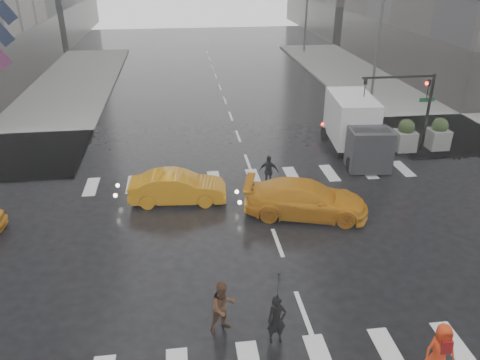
{
  "coord_description": "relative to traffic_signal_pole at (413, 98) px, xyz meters",
  "views": [
    {
      "loc": [
        -3.52,
        -15.12,
        10.22
      ],
      "look_at": [
        -1.22,
        2.0,
        1.85
      ],
      "focal_mm": 35.0,
      "sensor_mm": 36.0,
      "label": 1
    }
  ],
  "objects": [
    {
      "name": "planter_mid",
      "position": [
        -0.01,
        0.19,
        -2.23
      ],
      "size": [
        1.1,
        1.1,
        1.8
      ],
      "color": "slate",
      "rests_on": "ground"
    },
    {
      "name": "street_lamp_near",
      "position": [
        1.86,
        9.99,
        1.73
      ],
      "size": [
        2.15,
        0.22,
        9.0
      ],
      "color": "#59595B",
      "rests_on": "ground"
    },
    {
      "name": "street_lamp_far",
      "position": [
        1.86,
        29.99,
        1.73
      ],
      "size": [
        2.15,
        0.22,
        9.0
      ],
      "color": "#59595B",
      "rests_on": "ground"
    },
    {
      "name": "traffic_signal_pole",
      "position": [
        0.0,
        0.0,
        0.0
      ],
      "size": [
        4.45,
        0.42,
        4.5
      ],
      "color": "black",
      "rests_on": "ground"
    },
    {
      "name": "road_markings",
      "position": [
        -9.01,
        -8.01,
        -3.21
      ],
      "size": [
        18.0,
        48.0,
        0.01
      ],
      "primitive_type": null,
      "color": "silver",
      "rests_on": "ground"
    },
    {
      "name": "planter_east",
      "position": [
        1.99,
        0.19,
        -2.23
      ],
      "size": [
        1.1,
        1.1,
        1.8
      ],
      "color": "slate",
      "rests_on": "ground"
    },
    {
      "name": "pedestrian_black",
      "position": [
        -10.11,
        -13.07,
        -1.57
      ],
      "size": [
        1.02,
        1.04,
        2.43
      ],
      "rotation": [
        0.0,
        0.0,
        0.07
      ],
      "color": "black",
      "rests_on": "ground"
    },
    {
      "name": "pedestrian_far_a",
      "position": [
        -8.42,
        -3.01,
        -2.43
      ],
      "size": [
        1.06,
        0.84,
        1.57
      ],
      "primitive_type": "imported",
      "rotation": [
        0.0,
        0.0,
        2.8
      ],
      "color": "black",
      "rests_on": "ground"
    },
    {
      "name": "pedestrian_far_b",
      "position": [
        -3.18,
        -0.63,
        -2.39
      ],
      "size": [
        1.23,
        0.99,
        1.66
      ],
      "primitive_type": "imported",
      "rotation": [
        0.0,
        0.0,
        2.71
      ],
      "color": "black",
      "rests_on": "ground"
    },
    {
      "name": "ground",
      "position": [
        -9.01,
        -8.01,
        -3.22
      ],
      "size": [
        120.0,
        120.0,
        0.0
      ],
      "primitive_type": "plane",
      "color": "black",
      "rests_on": "ground"
    },
    {
      "name": "sidewalk_ne",
      "position": [
        10.49,
        9.49,
        -3.14
      ],
      "size": [
        35.0,
        35.0,
        0.15
      ],
      "primitive_type": "cube",
      "color": "slate",
      "rests_on": "ground"
    },
    {
      "name": "taxi_mid",
      "position": [
        -12.81,
        -4.08,
        -2.5
      ],
      "size": [
        4.44,
        1.84,
        1.43
      ],
      "primitive_type": "imported",
      "rotation": [
        0.0,
        0.0,
        1.49
      ],
      "color": "orange",
      "rests_on": "ground"
    },
    {
      "name": "pedestrian_brown",
      "position": [
        -11.59,
        -12.4,
        -2.37
      ],
      "size": [
        1.0,
        0.9,
        1.69
      ],
      "primitive_type": "imported",
      "rotation": [
        0.0,
        0.0,
        0.38
      ],
      "color": "#4D2E1B",
      "rests_on": "ground"
    },
    {
      "name": "taxi_rear",
      "position": [
        -7.38,
        -6.01,
        -2.45
      ],
      "size": [
        5.06,
        3.3,
        1.53
      ],
      "primitive_type": "imported",
      "rotation": [
        0.0,
        0.0,
        1.3
      ],
      "color": "orange",
      "rests_on": "ground"
    },
    {
      "name": "planter_west",
      "position": [
        -2.01,
        0.19,
        -2.23
      ],
      "size": [
        1.1,
        1.1,
        1.8
      ],
      "color": "slate",
      "rests_on": "ground"
    },
    {
      "name": "pedestrian_orange",
      "position": [
        -6.09,
        -14.81,
        -2.38
      ],
      "size": [
        0.85,
        0.6,
        1.65
      ],
      "rotation": [
        0.0,
        0.0,
        -0.1
      ],
      "color": "red",
      "rests_on": "ground"
    },
    {
      "name": "box_truck",
      "position": [
        -2.96,
        0.26,
        -1.55
      ],
      "size": [
        2.21,
        5.9,
        3.13
      ],
      "rotation": [
        0.0,
        0.0,
        -0.1
      ],
      "color": "white",
      "rests_on": "ground"
    }
  ]
}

